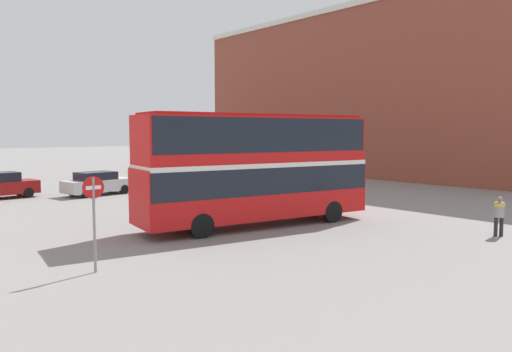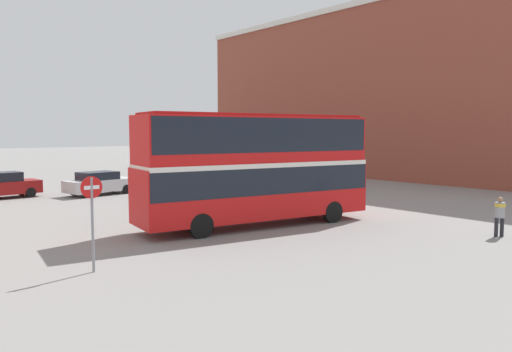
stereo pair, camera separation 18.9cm
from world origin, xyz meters
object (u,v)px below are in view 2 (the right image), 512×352
parked_car_kerb_near (100,183)px  no_entry_sign (92,208)px  parked_car_side_street (4,185)px  parked_car_kerb_far (191,172)px  double_decker_bus (256,163)px  pedestrian_foreground (500,212)px

parked_car_kerb_near → no_entry_sign: no_entry_sign is taller
parked_car_side_street → parked_car_kerb_near: bearing=-27.1°
no_entry_sign → parked_car_kerb_far: bearing=51.5°
double_decker_bus → parked_car_kerb_far: (8.03, 17.91, -1.94)m
double_decker_bus → parked_car_kerb_far: size_ratio=2.39×
pedestrian_foreground → parked_car_kerb_near: 23.56m
parked_car_kerb_near → double_decker_bus: bearing=-95.2°
parked_car_kerb_far → parked_car_side_street: (-14.15, -1.00, -0.00)m
double_decker_bus → no_entry_sign: 8.69m
double_decker_bus → no_entry_sign: bearing=-154.0°
parked_car_kerb_far → parked_car_side_street: size_ratio=1.10×
double_decker_bus → pedestrian_foreground: double_decker_bus is taller
parked_car_kerb_near → parked_car_kerb_far: size_ratio=1.04×
double_decker_bus → parked_car_side_street: double_decker_bus is taller
parked_car_kerb_near → parked_car_kerb_far: parked_car_kerb_far is taller
parked_car_kerb_far → no_entry_sign: (-16.29, -20.45, 1.07)m
double_decker_bus → parked_car_kerb_near: 14.90m
parked_car_kerb_near → pedestrian_foreground: bearing=-82.3°
parked_car_side_street → parked_car_kerb_far: bearing=-0.3°
no_entry_sign → parked_car_kerb_near: bearing=67.1°
parked_car_side_street → double_decker_bus: bearing=-74.4°
parked_car_kerb_far → no_entry_sign: size_ratio=1.60×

